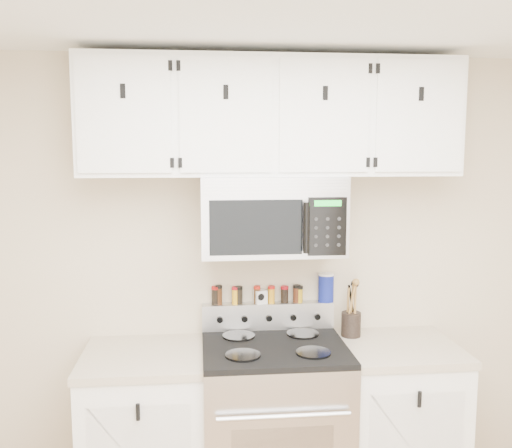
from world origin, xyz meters
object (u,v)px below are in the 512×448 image
Objects in this scene: salt_canister at (326,287)px; range at (274,427)px; utensil_crock at (351,322)px; microwave at (272,215)px.

range is at bearing -140.30° from salt_canister.
range is 0.72m from utensil_crock.
utensil_crock is at bearing -38.07° from salt_canister.
range is 3.40× the size of utensil_crock.
utensil_crock is at bearing 6.91° from microwave.
microwave is (0.00, 0.13, 1.14)m from range.
range is 1.45× the size of microwave.
utensil_crock reaches higher than range.
microwave is at bearing -155.39° from salt_canister.
utensil_crock is 1.93× the size of salt_canister.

